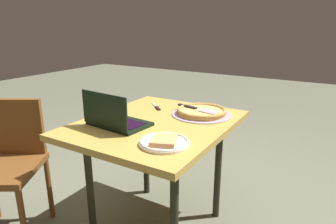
{
  "coord_description": "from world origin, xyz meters",
  "views": [
    {
      "loc": [
        1.41,
        0.93,
        1.31
      ],
      "look_at": [
        -0.02,
        0.07,
        0.8
      ],
      "focal_mm": 31.59,
      "sensor_mm": 36.0,
      "label": 1
    }
  ],
  "objects": [
    {
      "name": "dining_table",
      "position": [
        0.0,
        0.0,
        0.66
      ],
      "size": [
        1.01,
        0.83,
        0.74
      ],
      "color": "#B99741",
      "rests_on": "ground_plane"
    },
    {
      "name": "laptop",
      "position": [
        0.19,
        -0.15,
        0.78
      ],
      "size": [
        0.26,
        0.36,
        0.21
      ],
      "color": "black",
      "rests_on": "dining_table"
    },
    {
      "name": "pizza_plate",
      "position": [
        0.28,
        0.23,
        0.75
      ],
      "size": [
        0.25,
        0.25,
        0.04
      ],
      "color": "white",
      "rests_on": "dining_table"
    },
    {
      "name": "pizza_tray",
      "position": [
        -0.27,
        0.17,
        0.76
      ],
      "size": [
        0.39,
        0.39,
        0.04
      ],
      "color": "#A796AD",
      "rests_on": "dining_table"
    },
    {
      "name": "table_knife",
      "position": [
        -0.26,
        -0.17,
        0.74
      ],
      "size": [
        0.15,
        0.16,
        0.01
      ],
      "color": "#B2C5C8",
      "rests_on": "dining_table"
    },
    {
      "name": "chair_near",
      "position": [
        0.51,
        -0.78,
        0.51
      ],
      "size": [
        0.58,
        0.58,
        0.85
      ],
      "color": "brown",
      "rests_on": "ground_plane"
    }
  ]
}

